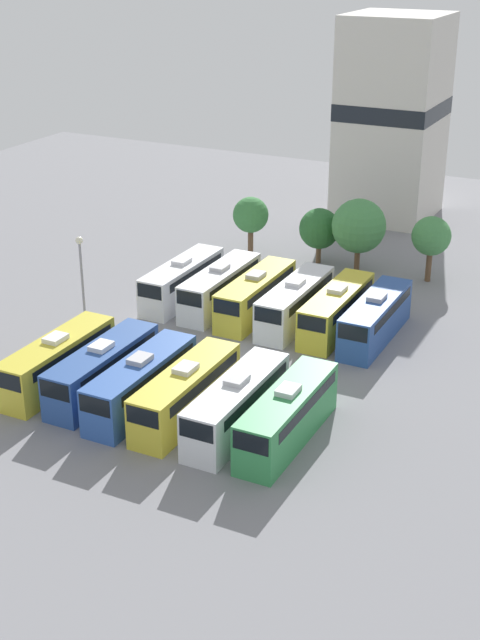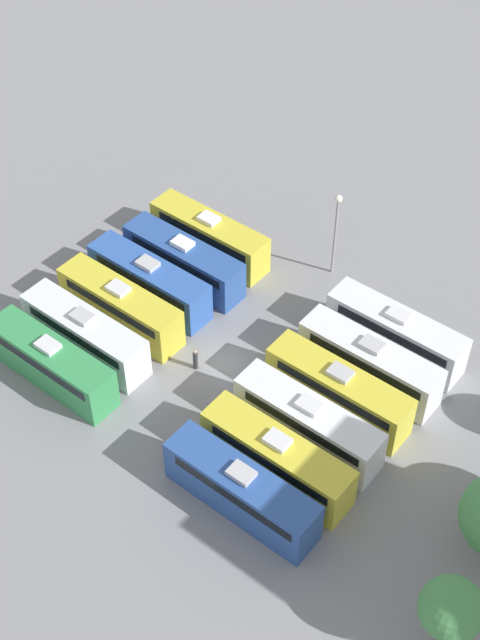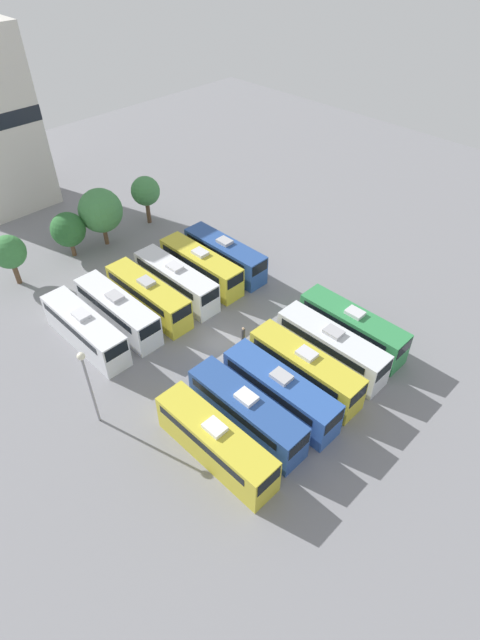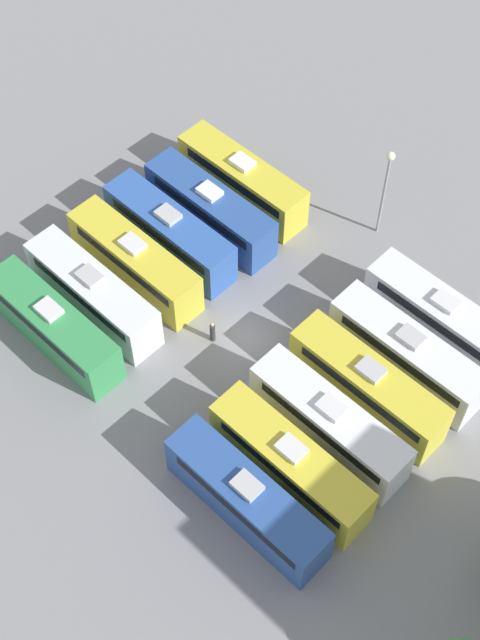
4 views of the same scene
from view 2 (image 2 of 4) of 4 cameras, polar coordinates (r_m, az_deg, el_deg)
name	(u,v)px [view 2 (image 2 of 4)]	position (r m, az deg, el deg)	size (l,w,h in m)	color
ground_plane	(225,363)	(64.61, -0.99, -2.78)	(122.52, 122.52, 0.00)	gray
bus_0	(210,235)	(72.24, -1.95, 5.44)	(2.62, 10.54, 3.72)	gold
bus_1	(184,260)	(70.04, -3.61, 3.86)	(2.62, 10.54, 3.72)	#284C93
bus_2	(150,280)	(68.49, -5.81, 2.54)	(2.62, 10.54, 3.72)	#2D56A8
bus_3	(121,305)	(66.74, -7.65, 0.94)	(2.62, 10.54, 3.72)	gold
bus_4	(85,333)	(65.05, -9.87, -0.84)	(2.62, 10.54, 3.72)	silver
bus_5	(52,362)	(63.54, -11.95, -2.66)	(2.62, 10.54, 3.72)	#338C4C
bus_6	(396,332)	(65.18, 9.95, -0.75)	(2.62, 10.54, 3.72)	silver
bus_7	(370,362)	(62.86, 8.30, -2.65)	(2.62, 10.54, 3.72)	silver
bus_8	(339,390)	(60.88, 6.33, -4.45)	(2.62, 10.54, 3.72)	gold
bus_9	(308,422)	(58.92, 4.39, -6.52)	(2.62, 10.54, 3.72)	silver
bus_10	(277,457)	(57.09, 2.39, -8.75)	(2.62, 10.54, 3.72)	gold
bus_11	(242,490)	(55.63, 0.11, -10.80)	(2.62, 10.54, 3.72)	#284C93
worker_person	(195,360)	(63.78, -2.87, -2.57)	(0.36, 0.36, 1.77)	#333338
light_pole	(336,221)	(68.72, 6.19, 6.31)	(0.60, 0.60, 7.57)	gray
tree_3	(451,609)	(50.16, 13.37, -17.56)	(3.55, 3.55, 6.10)	brown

